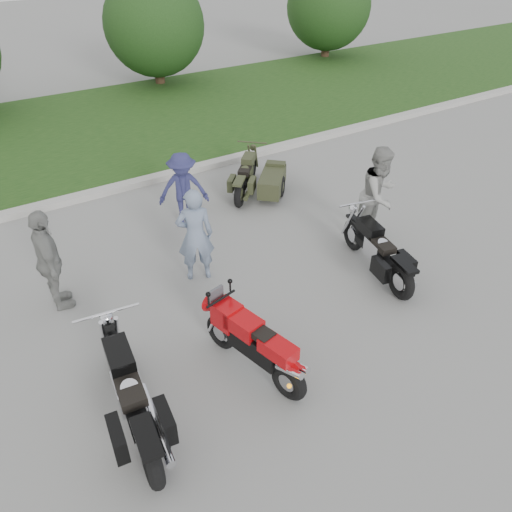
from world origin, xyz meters
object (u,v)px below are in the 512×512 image
cruiser_right (379,254)px  cruiser_sidecar (261,180)px  cruiser_left (132,399)px  person_stripe (195,235)px  person_back (49,261)px  person_denim (183,190)px  sportbike_red (255,344)px  person_grey (379,195)px

cruiser_right → cruiser_sidecar: (-0.13, 3.79, -0.07)m
cruiser_left → cruiser_sidecar: (4.86, 4.60, -0.12)m
person_stripe → person_back: person_back is taller
cruiser_right → person_denim: person_denim is taller
cruiser_right → person_denim: 4.19m
cruiser_right → sportbike_red: bearing=-154.0°
sportbike_red → person_stripe: 2.56m
sportbike_red → cruiser_sidecar: size_ratio=1.02×
sportbike_red → person_denim: bearing=63.8°
cruiser_right → cruiser_sidecar: 3.80m
cruiser_left → person_stripe: bearing=55.7°
cruiser_sidecar → person_stripe: (-2.72, -2.11, 0.52)m
person_stripe → person_back: 2.41m
person_denim → cruiser_sidecar: bearing=29.6°
cruiser_left → person_grey: person_grey is taller
person_grey → cruiser_sidecar: bearing=95.3°
sportbike_red → cruiser_sidecar: bearing=43.0°
cruiser_left → person_grey: 6.09m
cruiser_right → person_stripe: (-2.85, 1.68, 0.45)m
person_stripe → person_denim: (0.64, 1.86, -0.09)m
person_denim → person_grey: bearing=-17.5°
person_stripe → sportbike_red: bearing=102.6°
sportbike_red → cruiser_sidecar: (3.05, 4.62, -0.17)m
person_back → sportbike_red: bearing=-144.1°
person_grey → cruiser_right: bearing=-143.2°
person_denim → cruiser_right: bearing=-35.3°
sportbike_red → person_denim: person_denim is taller
sportbike_red → person_back: size_ratio=1.07×
cruiser_left → person_denim: bearing=63.9°
cruiser_left → person_stripe: person_stripe is taller
cruiser_left → cruiser_sidecar: bearing=49.9°
person_stripe → person_grey: size_ratio=0.91×
sportbike_red → person_back: bearing=110.1°
sportbike_red → person_stripe: bearing=68.8°
sportbike_red → cruiser_sidecar: 5.54m
person_denim → person_back: (-3.00, -1.35, 0.11)m
person_stripe → person_back: (-2.36, 0.52, 0.02)m
sportbike_red → cruiser_left: (-1.81, 0.03, -0.05)m
sportbike_red → cruiser_right: size_ratio=0.86×
cruiser_sidecar → sportbike_red: bearing=-80.5°
cruiser_right → person_grey: bearing=61.4°
cruiser_sidecar → person_stripe: person_stripe is taller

